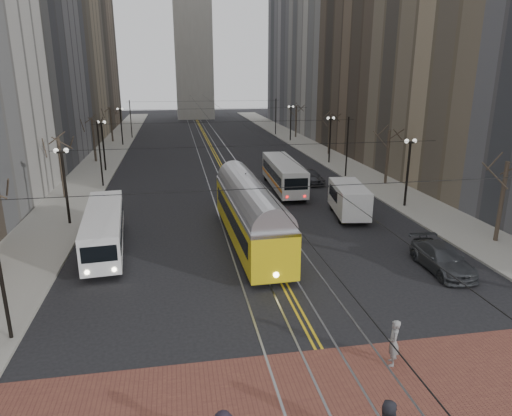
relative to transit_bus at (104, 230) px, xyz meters
name	(u,v)px	position (x,y,z in m)	size (l,w,h in m)	color
ground	(312,337)	(10.30, -12.29, -1.32)	(260.00, 260.00, 0.00)	black
sidewalk_left	(103,160)	(-4.70, 32.71, -1.25)	(5.00, 140.00, 0.15)	gray
sidewalk_right	(322,153)	(25.30, 32.71, -1.25)	(5.00, 140.00, 0.15)	gray
crosswalk_band	(345,398)	(10.30, -16.29, -1.32)	(25.00, 6.00, 0.01)	brown
streetcar_rails	(217,157)	(10.30, 32.71, -1.32)	(4.80, 130.00, 0.02)	gray
centre_lines	(217,157)	(10.30, 32.71, -1.32)	(0.42, 130.00, 0.01)	gold
building_left_far	(68,26)	(-15.20, 73.71, 18.68)	(16.00, 20.00, 40.00)	brown
building_right_mid	(397,28)	(35.80, 33.71, 15.68)	(16.00, 20.00, 34.00)	brown
building_right_far	(313,30)	(35.80, 73.71, 18.68)	(16.00, 20.00, 40.00)	slate
lamp_posts	(231,158)	(10.30, 16.46, 1.48)	(27.60, 57.20, 5.60)	black
street_trees	(224,148)	(10.30, 22.96, 1.48)	(31.68, 53.28, 5.60)	#382D23
trolley_wires	(224,140)	(10.30, 22.55, 2.45)	(25.96, 120.00, 6.60)	black
transit_bus	(104,230)	(0.00, 0.00, 0.00)	(2.21, 10.59, 2.65)	white
streetcar	(250,219)	(9.49, -0.45, 0.37)	(2.68, 14.41, 3.40)	gold
rear_bus	(283,176)	(15.08, 13.30, 0.13)	(2.42, 11.12, 2.90)	silver
cargo_van	(349,201)	(18.22, 4.01, -0.03)	(2.26, 5.87, 2.60)	silver
sedan_grey	(311,176)	(18.54, 15.59, -0.59)	(1.74, 4.33, 1.48)	#3A3C41
sedan_silver	(274,173)	(15.21, 18.27, -0.62)	(1.49, 4.26, 1.40)	#999BA0
sedan_parked	(442,258)	(19.80, -6.82, -0.58)	(2.08, 5.12, 1.49)	#383B3F
pedestrian_b	(393,343)	(12.84, -14.73, -0.35)	(0.70, 0.46, 1.92)	gray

